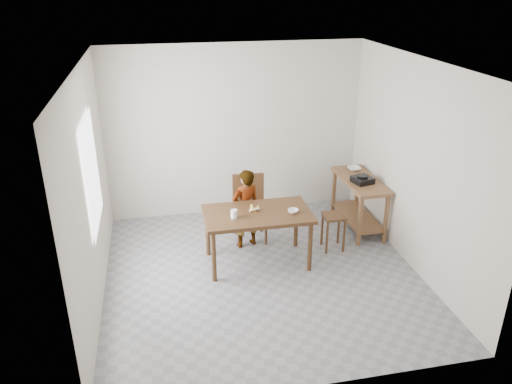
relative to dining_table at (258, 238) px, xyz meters
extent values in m
cube|color=gray|center=(0.00, -0.30, -0.40)|extent=(4.00, 4.00, 0.04)
cube|color=white|center=(0.00, -0.30, 2.35)|extent=(4.00, 4.00, 0.04)
cube|color=beige|center=(0.00, 1.72, 0.98)|extent=(4.00, 0.04, 2.70)
cube|color=beige|center=(0.00, -2.32, 0.98)|extent=(4.00, 0.04, 2.70)
cube|color=beige|center=(-2.02, -0.30, 0.98)|extent=(0.04, 4.00, 2.70)
cube|color=beige|center=(2.02, -0.30, 0.98)|extent=(0.04, 4.00, 2.70)
cube|color=white|center=(-1.97, -0.10, 1.12)|extent=(0.02, 1.10, 1.30)
imported|color=white|center=(-0.07, 0.50, 0.21)|extent=(0.49, 0.40, 1.16)
cylinder|color=white|center=(-0.32, -0.09, 0.43)|extent=(0.11, 0.11, 0.11)
imported|color=silver|center=(0.45, -0.09, 0.40)|extent=(0.14, 0.14, 0.04)
imported|color=silver|center=(1.76, 1.07, 0.45)|extent=(0.21, 0.21, 0.05)
cube|color=black|center=(1.69, 0.57, 0.47)|extent=(0.32, 0.32, 0.09)
camera|label=1|loc=(-1.21, -5.72, 3.23)|focal=35.00mm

